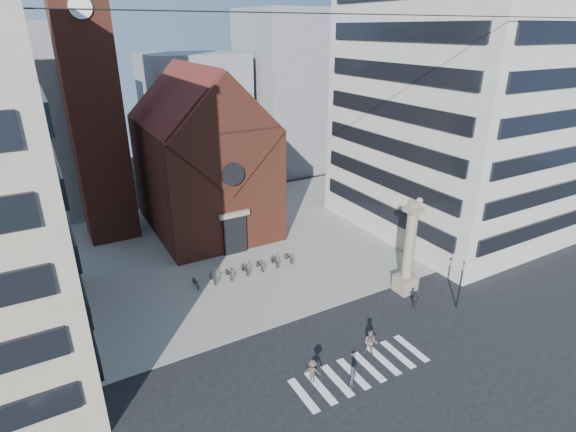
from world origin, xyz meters
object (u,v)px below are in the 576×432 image
Objects in this scene: pedestrian_1 at (371,343)px; scooter_0 at (196,282)px; pedestrian_2 at (415,299)px; traffic_light at (460,283)px; lion_column at (408,256)px; pedestrian_0 at (353,377)px.

pedestrian_1 reaches higher than scooter_0.
scooter_0 is (-14.68, 11.85, -0.26)m from pedestrian_2.
traffic_light is 2.39× the size of scooter_0.
lion_column is 18.62m from scooter_0.
pedestrian_0 is at bearing 99.49° from pedestrian_2.
pedestrian_2 is 0.87× the size of scooter_0.
traffic_light is 13.32m from pedestrian_0.
pedestrian_0 is 1.03× the size of pedestrian_2.
lion_column is 9.68m from pedestrian_1.
traffic_light is 2.68× the size of pedestrian_0.
pedestrian_1 is (-9.90, -0.99, -1.32)m from traffic_light.
traffic_light reaches higher than scooter_0.
pedestrian_0 is (-12.91, -2.94, -1.48)m from traffic_light.
pedestrian_1 is 16.53m from scooter_0.
pedestrian_1 is at bearing -174.28° from traffic_light.
lion_column reaches higher than pedestrian_2.
pedestrian_0 is 10.96m from pedestrian_2.
pedestrian_2 is 18.87m from scooter_0.
pedestrian_1 is at bearing -61.34° from scooter_0.
pedestrian_1 is 1.07× the size of scooter_0.
traffic_light is 2.22× the size of pedestrian_1.
pedestrian_0 reaches higher than scooter_0.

